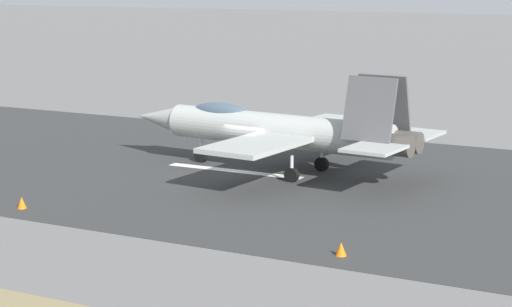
# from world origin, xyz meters

# --- Properties ---
(ground_plane) EXTENTS (400.00, 400.00, 0.00)m
(ground_plane) POSITION_xyz_m (0.00, 0.00, 0.00)
(ground_plane) COLOR slate
(runway_strip) EXTENTS (240.00, 26.00, 0.02)m
(runway_strip) POSITION_xyz_m (-0.02, 0.00, 0.01)
(runway_strip) COLOR #303132
(runway_strip) RESTS_ON ground
(fighter_jet) EXTENTS (17.95, 13.53, 5.57)m
(fighter_jet) POSITION_xyz_m (-1.68, -0.77, 2.37)
(fighter_jet) COLOR #A0A5A0
(fighter_jet) RESTS_ON ground
(marker_cone_near) EXTENTS (0.44, 0.44, 0.55)m
(marker_cone_near) POSITION_xyz_m (-10.31, 11.52, 0.28)
(marker_cone_near) COLOR orange
(marker_cone_near) RESTS_ON ground
(marker_cone_mid) EXTENTS (0.44, 0.44, 0.55)m
(marker_cone_mid) POSITION_xyz_m (5.28, 11.52, 0.28)
(marker_cone_mid) COLOR orange
(marker_cone_mid) RESTS_ON ground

